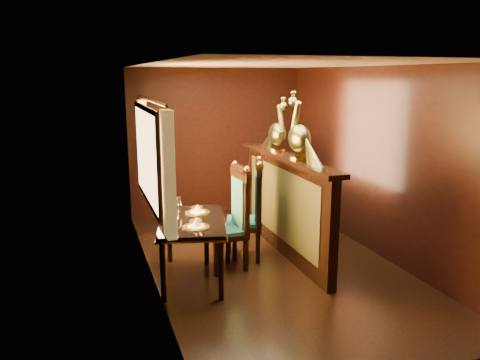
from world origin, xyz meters
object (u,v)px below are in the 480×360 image
(chair_right, at_px, (253,207))
(dining_table, at_px, (192,225))
(peacock_right, at_px, (277,124))
(chair_left, at_px, (235,214))
(peacock_left, at_px, (300,126))

(chair_right, bearing_deg, dining_table, -136.58)
(chair_right, height_order, peacock_right, peacock_right)
(chair_left, height_order, peacock_left, peacock_left)
(peacock_left, height_order, peacock_right, peacock_left)
(chair_left, relative_size, chair_right, 0.99)
(chair_left, xyz_separation_m, peacock_left, (0.79, -0.14, 1.08))
(chair_left, bearing_deg, peacock_left, -13.45)
(dining_table, xyz_separation_m, chair_left, (0.59, 0.20, 0.02))
(peacock_right, bearing_deg, dining_table, -151.89)
(dining_table, xyz_separation_m, peacock_right, (1.38, 0.74, 1.06))
(peacock_left, relative_size, peacock_right, 1.12)
(chair_right, height_order, peacock_left, peacock_left)
(dining_table, height_order, peacock_right, peacock_right)
(dining_table, height_order, chair_left, chair_left)
(dining_table, height_order, chair_right, chair_right)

